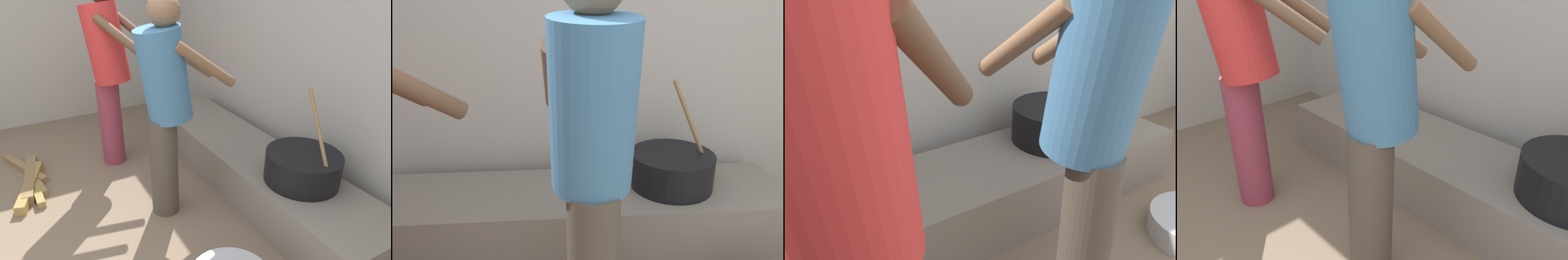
# 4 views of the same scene
# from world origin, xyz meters

# --- Properties ---
(hearth_ledge) EXTENTS (2.57, 0.60, 0.34)m
(hearth_ledge) POSITION_xyz_m (-0.27, 1.77, 0.17)
(hearth_ledge) COLOR slate
(hearth_ledge) RESTS_ON ground_plane
(cook_in_blue_shirt) EXTENTS (0.35, 0.65, 1.55)m
(cook_in_blue_shirt) POSITION_xyz_m (-0.25, 1.05, 0.88)
(cook_in_blue_shirt) COLOR #4C4238
(cook_in_blue_shirt) RESTS_ON ground_plane
(cook_in_red_shirt) EXTENTS (0.70, 0.70, 1.64)m
(cook_in_red_shirt) POSITION_xyz_m (-1.13, 0.92, 0.94)
(cook_in_red_shirt) COLOR #8C3347
(cook_in_red_shirt) RESTS_ON ground_plane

